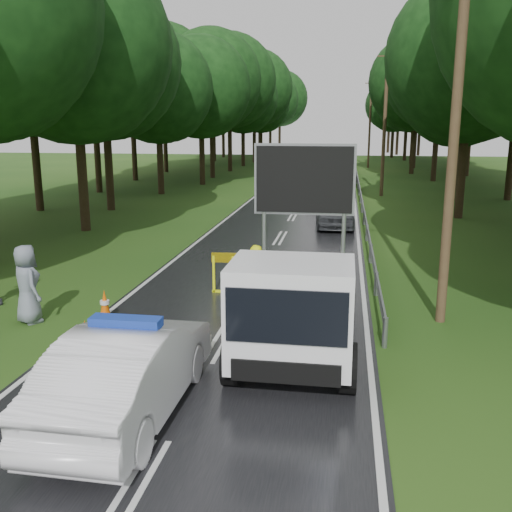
% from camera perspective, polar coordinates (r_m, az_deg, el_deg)
% --- Properties ---
extents(ground, '(160.00, 160.00, 0.00)m').
position_cam_1_polar(ground, '(13.42, -3.42, -8.20)').
color(ground, '#1A4213').
rests_on(ground, ground).
extents(road, '(7.00, 140.00, 0.02)m').
position_cam_1_polar(road, '(42.57, 5.20, 6.49)').
color(road, black).
rests_on(road, ground).
extents(guardrail, '(0.12, 60.06, 0.70)m').
position_cam_1_polar(guardrail, '(42.11, 10.25, 7.00)').
color(guardrail, gray).
rests_on(guardrail, ground).
extents(utility_pole_near, '(1.40, 0.24, 10.00)m').
position_cam_1_polar(utility_pole_near, '(14.43, 19.35, 13.16)').
color(utility_pole_near, '#4A3422').
rests_on(utility_pole_near, ground).
extents(utility_pole_mid, '(1.40, 0.24, 10.00)m').
position_cam_1_polar(utility_pole_mid, '(40.29, 12.76, 13.06)').
color(utility_pole_mid, '#4A3422').
rests_on(utility_pole_mid, ground).
extents(utility_pole_far, '(1.40, 0.24, 10.00)m').
position_cam_1_polar(utility_pole_far, '(66.25, 11.33, 13.02)').
color(utility_pole_far, '#4A3422').
rests_on(utility_pole_far, ground).
extents(police_sedan, '(1.74, 4.84, 1.75)m').
position_cam_1_polar(police_sedan, '(10.05, -12.62, -11.12)').
color(police_sedan, white).
rests_on(police_sedan, ground).
extents(work_truck, '(2.49, 5.52, 4.39)m').
position_cam_1_polar(work_truck, '(12.05, 4.14, -4.71)').
color(work_truck, gray).
rests_on(work_truck, ground).
extents(barrier, '(2.95, 0.20, 1.22)m').
position_cam_1_polar(barrier, '(16.44, 0.62, -0.79)').
color(barrier, '#E8F90D').
rests_on(barrier, ground).
extents(officer, '(0.77, 0.73, 1.77)m').
position_cam_1_polar(officer, '(15.14, -0.12, -2.15)').
color(officer, '#EEFB0D').
rests_on(officer, ground).
extents(civilian, '(0.95, 0.84, 1.63)m').
position_cam_1_polar(civilian, '(13.48, 0.28, -4.41)').
color(civilian, '#1B37B5').
rests_on(civilian, ground).
extents(bystander_right, '(1.15, 1.11, 1.98)m').
position_cam_1_polar(bystander_right, '(15.23, -21.93, -2.63)').
color(bystander_right, gray).
rests_on(bystander_right, ground).
extents(queue_car_first, '(2.04, 4.48, 1.49)m').
position_cam_1_polar(queue_car_first, '(27.82, 7.85, 4.45)').
color(queue_car_first, '#3A3D41').
rests_on(queue_car_first, ground).
extents(queue_car_second, '(2.26, 5.53, 1.60)m').
position_cam_1_polar(queue_car_second, '(38.24, 6.87, 6.90)').
color(queue_car_second, '#AAAEB2').
rests_on(queue_car_second, ground).
extents(queue_car_third, '(2.67, 5.05, 1.35)m').
position_cam_1_polar(queue_car_third, '(44.20, 8.40, 7.51)').
color(queue_car_third, black).
rests_on(queue_car_third, ground).
extents(queue_car_fourth, '(2.03, 4.47, 1.42)m').
position_cam_1_polar(queue_car_fourth, '(50.17, 8.51, 8.20)').
color(queue_car_fourth, '#404348').
rests_on(queue_car_fourth, ground).
extents(cone_near_left, '(0.30, 0.30, 0.64)m').
position_cam_1_polar(cone_near_left, '(13.33, -16.70, -7.48)').
color(cone_near_left, black).
rests_on(cone_near_left, ground).
extents(cone_center, '(0.37, 0.37, 0.79)m').
position_cam_1_polar(cone_center, '(13.54, -1.02, -6.26)').
color(cone_center, black).
rests_on(cone_center, ground).
extents(cone_far, '(0.36, 0.36, 0.77)m').
position_cam_1_polar(cone_far, '(18.00, -0.27, -1.37)').
color(cone_far, black).
rests_on(cone_far, ground).
extents(cone_left_mid, '(0.38, 0.38, 0.81)m').
position_cam_1_polar(cone_left_mid, '(14.92, -14.87, -4.82)').
color(cone_left_mid, black).
rests_on(cone_left_mid, ground).
extents(cone_right, '(0.31, 0.31, 0.65)m').
position_cam_1_polar(cone_right, '(14.45, 7.23, -5.38)').
color(cone_right, black).
rests_on(cone_right, ground).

